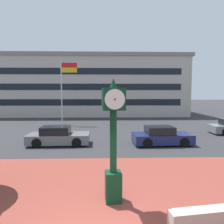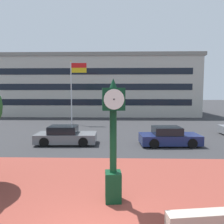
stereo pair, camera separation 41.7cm
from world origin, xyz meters
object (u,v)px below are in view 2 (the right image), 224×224
street_clock (113,136)px  car_street_distant (169,137)px  car_street_mid (66,136)px  civic_building (99,86)px  flagpole_primary (74,85)px

street_clock → car_street_distant: 8.84m
street_clock → car_street_distant: (3.65, 7.89, -1.63)m
street_clock → car_street_distant: bearing=60.0°
car_street_mid → civic_building: bearing=177.4°
civic_building → flagpole_primary: bearing=-97.2°
car_street_mid → civic_building: size_ratio=0.14×
car_street_distant → civic_building: size_ratio=0.13×
car_street_distant → civic_building: (-6.86, 23.58, 4.08)m
street_clock → civic_building: 31.73m
flagpole_primary → street_clock: bearing=-74.6°
car_street_mid → flagpole_primary: bearing=-173.8°
flagpole_primary → civic_building: bearing=82.8°
street_clock → flagpole_primary: bearing=100.2°
car_street_mid → car_street_distant: (7.19, -0.18, -0.00)m
flagpole_primary → civic_building: civic_building is taller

